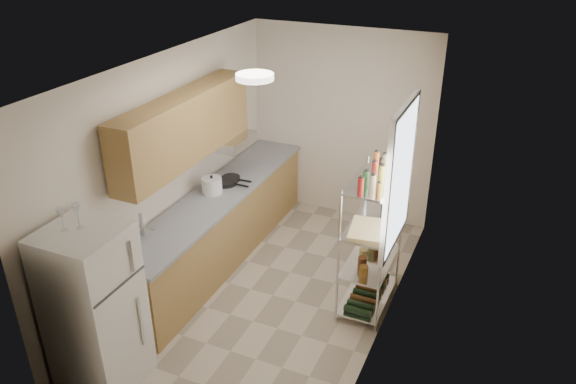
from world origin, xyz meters
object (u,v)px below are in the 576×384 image
at_px(refrigerator, 95,310).
at_px(espresso_machine, 392,200).
at_px(frying_pan_large, 226,182).
at_px(rice_cooker, 212,185).
at_px(cutting_board, 369,230).

xyz_separation_m(refrigerator, espresso_machine, (1.98, 2.37, 0.35)).
xyz_separation_m(frying_pan_large, espresso_machine, (2.06, -0.07, 0.21)).
bearing_deg(rice_cooker, frying_pan_large, 84.42).
distance_m(rice_cooker, frying_pan_large, 0.28).
bearing_deg(refrigerator, rice_cooker, 92.75).
bearing_deg(rice_cooker, refrigerator, -87.25).
xyz_separation_m(rice_cooker, espresso_machine, (2.09, 0.20, 0.14)).
distance_m(rice_cooker, espresso_machine, 2.10).
relative_size(rice_cooker, frying_pan_large, 0.85).
bearing_deg(rice_cooker, cutting_board, -8.60).
relative_size(rice_cooker, cutting_board, 0.50).
bearing_deg(frying_pan_large, espresso_machine, -1.40).
relative_size(rice_cooker, espresso_machine, 0.93).
relative_size(frying_pan_large, cutting_board, 0.59).
bearing_deg(espresso_machine, rice_cooker, -165.07).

